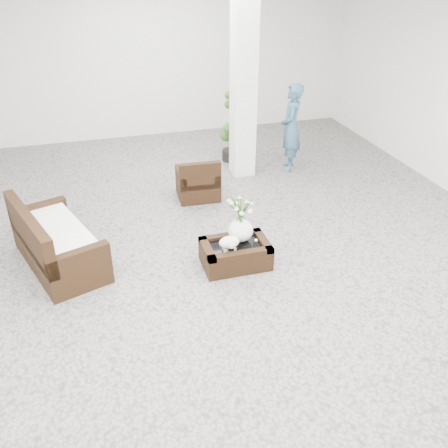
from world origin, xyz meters
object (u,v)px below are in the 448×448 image
object	(u,v)px
armchair	(198,177)
topiary	(231,127)
coffee_table	(235,255)
loveseat	(57,236)

from	to	relation	value
armchair	topiary	size ratio (longest dim) A/B	0.53
coffee_table	armchair	xyz separation A→B (m)	(-0.00, 2.19, 0.21)
loveseat	topiary	distance (m)	4.45
coffee_table	loveseat	size ratio (longest dim) A/B	0.54
topiary	loveseat	bearing A→B (deg)	-138.37
loveseat	coffee_table	bearing A→B (deg)	-126.43
topiary	armchair	bearing A→B (deg)	-125.40
armchair	topiary	world-z (taller)	topiary
armchair	coffee_table	bearing A→B (deg)	93.53
coffee_table	armchair	size ratio (longest dim) A/B	1.21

